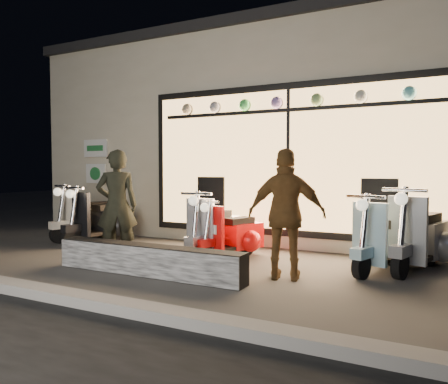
# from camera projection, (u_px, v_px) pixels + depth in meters

# --- Properties ---
(ground) EXTENTS (40.00, 40.00, 0.00)m
(ground) POSITION_uv_depth(u_px,v_px,m) (190.00, 267.00, 6.21)
(ground) COLOR #383533
(ground) RESTS_ON ground
(kerb) EXTENTS (40.00, 0.25, 0.12)m
(kerb) POSITION_uv_depth(u_px,v_px,m) (86.00, 300.00, 4.43)
(kerb) COLOR slate
(kerb) RESTS_ON ground
(shop_building) EXTENTS (10.20, 6.23, 4.20)m
(shop_building) POSITION_uv_depth(u_px,v_px,m) (298.00, 140.00, 10.53)
(shop_building) COLOR beige
(shop_building) RESTS_ON ground
(graffiti_barrier) EXTENTS (2.80, 0.28, 0.40)m
(graffiti_barrier) POSITION_uv_depth(u_px,v_px,m) (148.00, 260.00, 5.74)
(graffiti_barrier) COLOR black
(graffiti_barrier) RESTS_ON ground
(scooter_silver) EXTENTS (0.46, 1.40, 1.01)m
(scooter_silver) POSITION_uv_depth(u_px,v_px,m) (216.00, 230.00, 7.13)
(scooter_silver) COLOR black
(scooter_silver) RESTS_ON ground
(scooter_red) EXTENTS (0.70, 1.23, 0.89)m
(scooter_red) POSITION_uv_depth(u_px,v_px,m) (237.00, 234.00, 6.93)
(scooter_red) COLOR black
(scooter_red) RESTS_ON ground
(scooter_black) EXTENTS (0.63, 1.45, 1.03)m
(scooter_black) POSITION_uv_depth(u_px,v_px,m) (106.00, 220.00, 8.35)
(scooter_black) COLOR black
(scooter_black) RESTS_ON ground
(scooter_cream) EXTENTS (0.72, 1.47, 1.05)m
(scooter_cream) POSITION_uv_depth(u_px,v_px,m) (95.00, 218.00, 8.74)
(scooter_cream) COLOR black
(scooter_cream) RESTS_ON ground
(scooter_blue) EXTENTS (0.75, 1.43, 1.02)m
(scooter_blue) POSITION_uv_depth(u_px,v_px,m) (388.00, 241.00, 6.02)
(scooter_blue) COLOR black
(scooter_blue) RESTS_ON ground
(scooter_grey) EXTENTS (0.76, 1.55, 1.10)m
(scooter_grey) POSITION_uv_depth(u_px,v_px,m) (422.00, 237.00, 6.08)
(scooter_grey) COLOR black
(scooter_grey) RESTS_ON ground
(man) EXTENTS (0.73, 0.70, 1.69)m
(man) POSITION_uv_depth(u_px,v_px,m) (117.00, 205.00, 6.66)
(man) COLOR black
(man) RESTS_ON ground
(woman) EXTENTS (1.04, 0.63, 1.66)m
(woman) POSITION_uv_depth(u_px,v_px,m) (287.00, 214.00, 5.47)
(woman) COLOR brown
(woman) RESTS_ON ground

